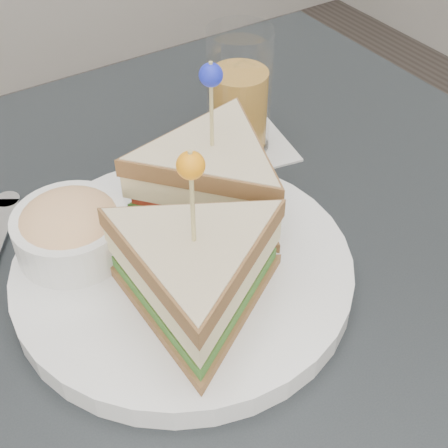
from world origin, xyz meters
TOP-DOWN VIEW (x-y plane):
  - table at (0.00, 0.00)m, footprint 0.80×0.80m
  - plate_meal at (-0.02, 0.02)m, footprint 0.32×0.31m
  - drink_set at (0.12, 0.16)m, footprint 0.12×0.12m

SIDE VIEW (x-z plane):
  - table at x=0.00m, z-range 0.30..1.05m
  - plate_meal at x=-0.02m, z-range 0.71..0.88m
  - drink_set at x=0.12m, z-range 0.74..0.88m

